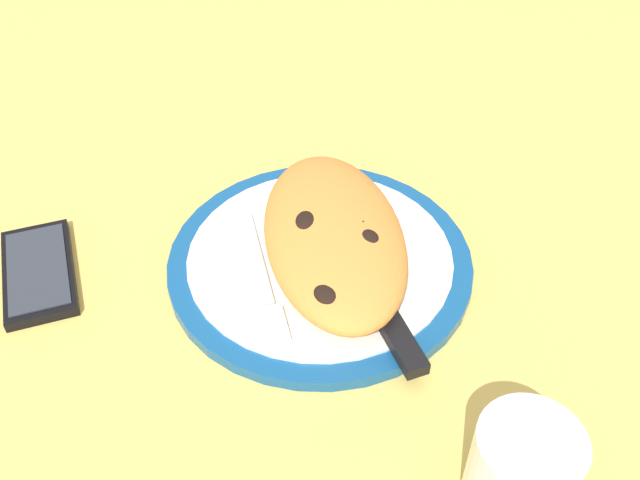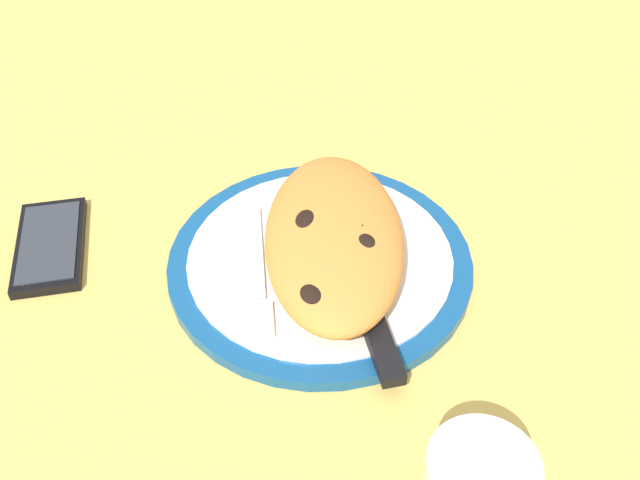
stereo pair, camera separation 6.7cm
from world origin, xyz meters
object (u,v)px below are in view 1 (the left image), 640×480
smartphone (39,271)px  water_glass (519,478)px  fork (265,288)px  knife (382,310)px  plate (320,261)px  calzone (334,234)px

smartphone → water_glass: (25.54, 38.82, 3.06)cm
fork → knife: knife is taller
fork → water_glass: (20.89, 17.35, 1.88)cm
plate → fork: size_ratio=1.76×
plate → knife: knife is taller
calzone → plate: bearing=-79.8°
plate → water_glass: (24.92, 12.05, 2.88)cm
smartphone → calzone: bearing=89.2°
fork → plate: bearing=127.3°
plate → calzone: (-0.23, 1.29, 3.25)cm
plate → fork: (4.03, -5.30, 1.00)cm
knife → water_glass: 18.72cm
smartphone → knife: bearing=75.2°
water_glass → knife: bearing=-157.3°
smartphone → water_glass: size_ratio=1.66×
plate → calzone: size_ratio=1.16×
knife → smartphone: 32.74cm
smartphone → plate: bearing=88.7°
smartphone → fork: bearing=77.8°
calzone → knife: (7.94, 3.58, -1.96)cm
calzone → knife: 8.93cm
fork → water_glass: size_ratio=1.96×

